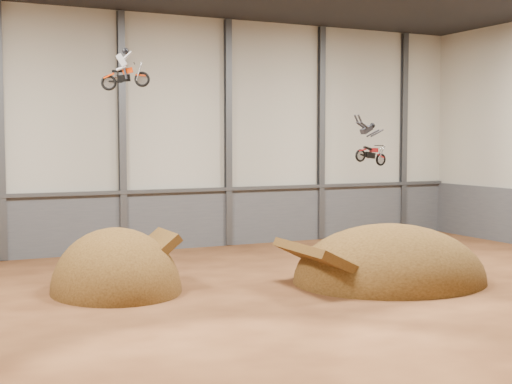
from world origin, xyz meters
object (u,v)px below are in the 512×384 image
Objects in this scene: takeoff_ramp at (116,292)px; fmx_rider_a at (126,67)px; landing_ramp at (389,281)px; fmx_rider_b at (370,141)px.

fmx_rider_a is (0.25, -1.17, 9.58)m from takeoff_ramp.
landing_ramp is at bearing -14.71° from takeoff_ramp.
landing_ramp is 15.38m from fmx_rider_a.
takeoff_ramp is at bearing 163.57° from fmx_rider_b.
fmx_rider_a is (-11.86, 2.01, 9.58)m from landing_ramp.
fmx_rider_a is at bearing 169.09° from fmx_rider_b.
fmx_rider_a is 0.79× the size of fmx_rider_b.
takeoff_ramp is at bearing 165.29° from landing_ramp.
takeoff_ramp is 12.52m from landing_ramp.
landing_ramp is (12.11, -3.18, 0.00)m from takeoff_ramp.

